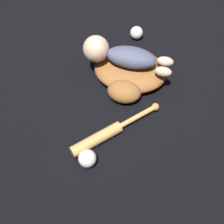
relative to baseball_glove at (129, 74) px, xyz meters
The scene contains 6 objects.
ground_plane 0.07m from the baseball_glove, 104.37° to the right, with size 6.00×6.00×0.00m, color black.
baseball_glove is the anchor object (origin of this frame).
baby_figure 0.11m from the baseball_glove, 46.49° to the right, with size 0.40×0.26×0.12m.
baseball_bat 0.32m from the baseball_glove, 59.77° to the left, with size 0.42×0.18×0.05m.
baseball 0.46m from the baseball_glove, 55.73° to the left, with size 0.07×0.07×0.07m.
baseball_spare 0.29m from the baseball_glove, 111.86° to the right, with size 0.07×0.07×0.07m.
Camera 1 is at (0.28, 0.95, 1.16)m, focal length 50.00 mm.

